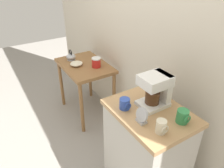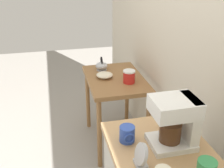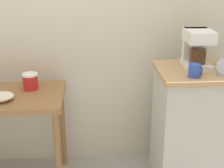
{
  "view_description": "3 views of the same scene",
  "coord_description": "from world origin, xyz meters",
  "px_view_note": "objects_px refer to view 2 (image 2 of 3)",
  "views": [
    {
      "loc": [
        1.74,
        -0.96,
        1.93
      ],
      "look_at": [
        0.17,
        0.01,
        0.85
      ],
      "focal_mm": 34.81,
      "sensor_mm": 36.0,
      "label": 1
    },
    {
      "loc": [
        1.78,
        -0.52,
        1.8
      ],
      "look_at": [
        -0.11,
        -0.08,
        0.91
      ],
      "focal_mm": 43.98,
      "sensor_mm": 36.0,
      "label": 2
    },
    {
      "loc": [
        -0.01,
        -2.15,
        1.66
      ],
      "look_at": [
        0.14,
        -0.07,
        0.86
      ],
      "focal_mm": 53.31,
      "sensor_mm": 36.0,
      "label": 3
    }
  ],
  "objects_px": {
    "table_clock": "(141,156)",
    "bowl_stoneware": "(105,75)",
    "teakettle": "(102,66)",
    "coffee_maker": "(177,120)",
    "canister_enamel": "(129,77)",
    "mug_blue": "(127,134)"
  },
  "relations": [
    {
      "from": "coffee_maker",
      "to": "mug_blue",
      "type": "height_order",
      "value": "coffee_maker"
    },
    {
      "from": "teakettle",
      "to": "canister_enamel",
      "type": "relative_size",
      "value": 1.25
    },
    {
      "from": "bowl_stoneware",
      "to": "teakettle",
      "type": "height_order",
      "value": "teakettle"
    },
    {
      "from": "table_clock",
      "to": "bowl_stoneware",
      "type": "bearing_deg",
      "value": 174.67
    },
    {
      "from": "teakettle",
      "to": "canister_enamel",
      "type": "height_order",
      "value": "teakettle"
    },
    {
      "from": "mug_blue",
      "to": "table_clock",
      "type": "distance_m",
      "value": 0.19
    },
    {
      "from": "bowl_stoneware",
      "to": "canister_enamel",
      "type": "xyz_separation_m",
      "value": [
        0.16,
        0.2,
        0.03
      ]
    },
    {
      "from": "teakettle",
      "to": "canister_enamel",
      "type": "bearing_deg",
      "value": 27.0
    },
    {
      "from": "teakettle",
      "to": "canister_enamel",
      "type": "distance_m",
      "value": 0.41
    },
    {
      "from": "canister_enamel",
      "to": "table_clock",
      "type": "height_order",
      "value": "table_clock"
    },
    {
      "from": "canister_enamel",
      "to": "table_clock",
      "type": "distance_m",
      "value": 1.35
    },
    {
      "from": "teakettle",
      "to": "bowl_stoneware",
      "type": "bearing_deg",
      "value": -3.41
    },
    {
      "from": "bowl_stoneware",
      "to": "mug_blue",
      "type": "distance_m",
      "value": 1.29
    },
    {
      "from": "mug_blue",
      "to": "table_clock",
      "type": "height_order",
      "value": "table_clock"
    },
    {
      "from": "mug_blue",
      "to": "teakettle",
      "type": "bearing_deg",
      "value": 173.93
    },
    {
      "from": "coffee_maker",
      "to": "table_clock",
      "type": "xyz_separation_m",
      "value": [
        0.11,
        -0.22,
        -0.09
      ]
    },
    {
      "from": "canister_enamel",
      "to": "mug_blue",
      "type": "xyz_separation_m",
      "value": [
        1.11,
        -0.34,
        0.17
      ]
    },
    {
      "from": "bowl_stoneware",
      "to": "coffee_maker",
      "type": "bearing_deg",
      "value": 3.62
    },
    {
      "from": "teakettle",
      "to": "coffee_maker",
      "type": "relative_size",
      "value": 0.58
    },
    {
      "from": "bowl_stoneware",
      "to": "teakettle",
      "type": "xyz_separation_m",
      "value": [
        -0.2,
        0.01,
        0.02
      ]
    },
    {
      "from": "bowl_stoneware",
      "to": "coffee_maker",
      "type": "height_order",
      "value": "coffee_maker"
    },
    {
      "from": "teakettle",
      "to": "mug_blue",
      "type": "xyz_separation_m",
      "value": [
        1.47,
        -0.16,
        0.18
      ]
    }
  ]
}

